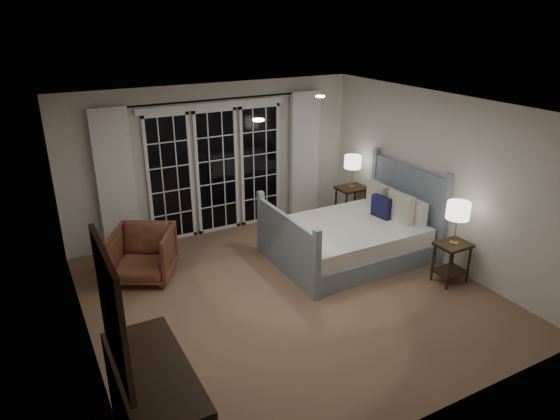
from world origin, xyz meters
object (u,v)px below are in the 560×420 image
nightstand_left (452,257)px  armchair (143,254)px  bed (352,237)px  lamp_right (353,162)px  dresser (158,416)px  nightstand_right (351,199)px  lamp_left (458,211)px

nightstand_left → armchair: (-3.73, 2.13, -0.01)m
bed → lamp_right: 1.61m
armchair → dresser: size_ratio=0.61×
bed → armchair: size_ratio=2.74×
armchair → bed: bearing=13.6°
nightstand_right → lamp_left: lamp_left is taller
nightstand_left → lamp_right: bearing=88.7°
bed → nightstand_left: bearing=-59.8°
lamp_right → nightstand_right: bearing=26.6°
nightstand_left → lamp_left: bearing=-14.0°
lamp_left → dresser: bearing=-166.6°
dresser → lamp_left: bearing=13.4°
lamp_left → dresser: (-4.39, -1.05, -0.59)m
lamp_left → armchair: (-3.73, 2.13, -0.70)m
lamp_left → lamp_right: (0.06, 2.45, 0.03)m
nightstand_right → armchair: (-3.79, -0.32, -0.05)m
nightstand_right → lamp_left: bearing=-91.3°
bed → armchair: 3.10m
armchair → dresser: dresser is taller
bed → nightstand_right: (0.81, 1.16, 0.10)m
nightstand_left → lamp_left: 0.68m
nightstand_left → nightstand_right: 2.45m
lamp_right → dresser: lamp_right is taller
bed → armchair: (-2.98, 0.84, 0.04)m
nightstand_left → armchair: size_ratio=0.72×
bed → lamp_left: bed is taller
nightstand_left → lamp_right: (0.06, 2.45, 0.72)m
nightstand_left → nightstand_right: nightstand_right is taller
nightstand_right → armchair: 3.80m
lamp_left → dresser: size_ratio=0.45×
lamp_left → lamp_right: size_ratio=1.05×
armchair → nightstand_right: bearing=34.1°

